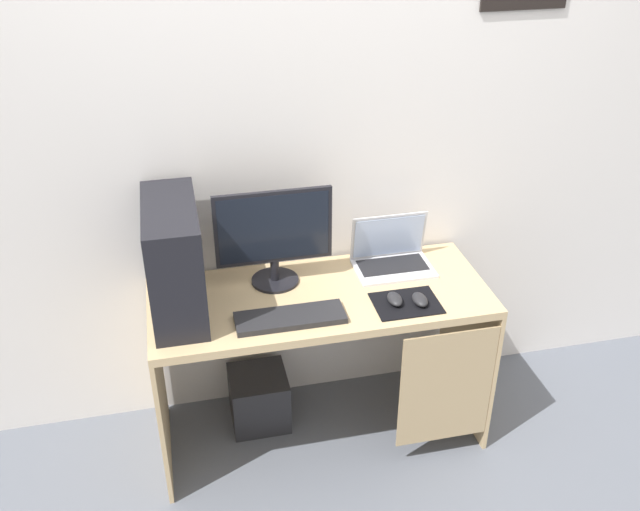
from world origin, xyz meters
name	(u,v)px	position (x,y,z in m)	size (l,w,h in m)	color
ground_plane	(320,428)	(0.00, 0.00, 0.00)	(8.00, 8.00, 0.00)	slate
wall_back	(303,132)	(0.00, 0.32, 1.30)	(4.00, 0.05, 2.60)	silver
desk	(325,326)	(0.02, -0.01, 0.58)	(1.37, 0.57, 0.73)	tan
pc_tower	(175,259)	(-0.56, 0.02, 0.95)	(0.20, 0.49, 0.44)	black
monitor	(274,236)	(-0.16, 0.13, 0.95)	(0.47, 0.20, 0.42)	black
laptop	(392,257)	(0.35, 0.15, 0.78)	(0.33, 0.22, 0.22)	silver
keyboard	(290,318)	(-0.15, -0.15, 0.74)	(0.42, 0.14, 0.02)	#232326
mousepad	(406,303)	(0.32, -0.14, 0.73)	(0.26, 0.20, 0.01)	black
mouse_left	(395,299)	(0.27, -0.13, 0.75)	(0.06, 0.10, 0.03)	#232326
mouse_right	(420,300)	(0.37, -0.16, 0.75)	(0.06, 0.10, 0.03)	#232326
subwoofer	(259,398)	(-0.26, 0.12, 0.13)	(0.25, 0.25, 0.25)	#232326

